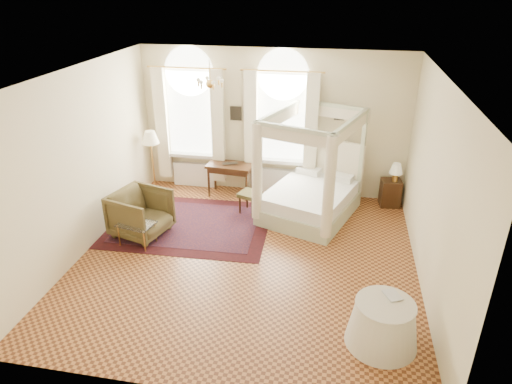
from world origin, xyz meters
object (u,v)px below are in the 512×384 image
(nightstand, at_px, (390,193))
(writing_desk, at_px, (230,169))
(canopy_bed, at_px, (310,194))
(coffee_table, at_px, (136,225))
(armchair, at_px, (141,213))
(side_table, at_px, (383,324))
(stool, at_px, (250,196))
(floor_lamp, at_px, (151,141))

(nightstand, relative_size, writing_desk, 0.56)
(canopy_bed, relative_size, coffee_table, 3.35)
(armchair, relative_size, side_table, 1.00)
(canopy_bed, height_order, stool, canopy_bed)
(coffee_table, relative_size, side_table, 0.74)
(side_table, bearing_deg, coffee_table, 157.70)
(nightstand, relative_size, stool, 1.14)
(armchair, bearing_deg, floor_lamp, 30.20)
(writing_desk, bearing_deg, armchair, -122.57)
(floor_lamp, bearing_deg, coffee_table, -76.17)
(writing_desk, relative_size, stool, 2.03)
(stool, height_order, armchair, armchair)
(stool, height_order, floor_lamp, floor_lamp)
(floor_lamp, relative_size, side_table, 1.51)
(canopy_bed, bearing_deg, coffee_table, -150.36)
(nightstand, xyz_separation_m, coffee_table, (-4.85, -2.58, 0.10))
(writing_desk, distance_m, side_table, 5.31)
(armchair, xyz_separation_m, floor_lamp, (-0.48, 1.87, 0.83))
(coffee_table, xyz_separation_m, floor_lamp, (-0.55, 2.25, 0.88))
(stool, bearing_deg, nightstand, 17.15)
(canopy_bed, xyz_separation_m, nightstand, (1.73, 0.81, -0.20))
(nightstand, distance_m, coffee_table, 5.49)
(canopy_bed, height_order, armchair, canopy_bed)
(writing_desk, distance_m, stool, 1.02)
(writing_desk, relative_size, armchair, 1.08)
(nightstand, height_order, side_table, side_table)
(coffee_table, bearing_deg, floor_lamp, 103.83)
(armchair, height_order, floor_lamp, floor_lamp)
(canopy_bed, bearing_deg, nightstand, 25.10)
(nightstand, relative_size, coffee_table, 0.82)
(nightstand, height_order, armchair, armchair)
(coffee_table, bearing_deg, canopy_bed, 29.64)
(side_table, bearing_deg, nightstand, 84.43)
(canopy_bed, xyz_separation_m, armchair, (-3.19, -1.39, -0.05))
(coffee_table, distance_m, side_table, 4.78)
(nightstand, xyz_separation_m, side_table, (-0.43, -4.40, 0.03))
(writing_desk, distance_m, coffee_table, 2.74)
(armchair, bearing_deg, stool, -40.70)
(canopy_bed, height_order, writing_desk, canopy_bed)
(floor_lamp, bearing_deg, stool, -13.82)
(armchair, bearing_deg, coffee_table, -153.94)
(floor_lamp, xyz_separation_m, side_table, (4.97, -4.06, -0.95))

